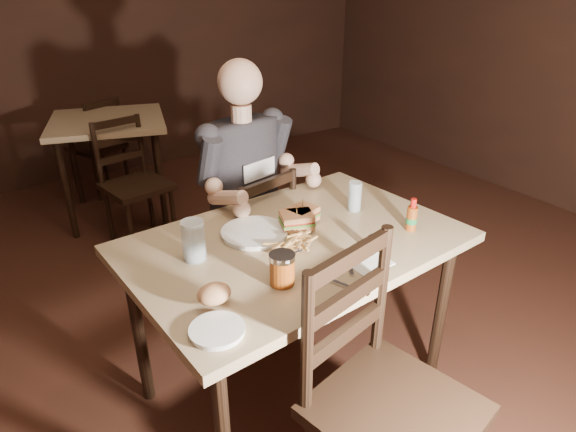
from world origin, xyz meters
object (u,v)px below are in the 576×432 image
chair_far (246,247)px  bg_chair_near (137,186)px  side_plate (217,331)px  main_table (295,255)px  dinner_plate (254,233)px  glass_left (194,241)px  hot_sauce (412,214)px  bg_table (109,131)px  bg_chair_far (96,146)px  chair_near (395,410)px  diner (249,162)px  glass_right (355,196)px  syrup_dispenser (282,269)px

chair_far → bg_chair_near: bearing=-92.5°
chair_far → side_plate: 1.13m
main_table → dinner_plate: bearing=135.2°
bg_chair_near → dinner_plate: bearing=-99.8°
chair_far → glass_left: bearing=33.7°
dinner_plate → hot_sauce: bearing=-29.3°
main_table → bg_table: bearing=93.3°
main_table → bg_chair_far: (-0.13, 2.82, -0.29)m
chair_near → diner: 1.27m
side_plate → chair_far: bearing=57.4°
glass_right → hot_sauce: bearing=-75.4°
main_table → dinner_plate: size_ratio=5.20×
glass_left → syrup_dispenser: bearing=-59.5°
bg_table → syrup_dispenser: syrup_dispenser is taller
bg_chair_near → chair_near: bearing=-98.9°
chair_far → hot_sauce: bearing=102.4°
main_table → bg_table: (-0.13, 2.27, -0.02)m
chair_far → hot_sauce: 0.94m
diner → dinner_plate: (-0.21, -0.41, -0.14)m
dinner_plate → glass_left: 0.28m
main_table → chair_near: chair_near is taller
glass_left → chair_near: bearing=-66.8°
hot_sauce → side_plate: size_ratio=0.87×
bg_chair_far → glass_right: glass_right is taller
bg_table → glass_left: glass_left is taller
hot_sauce → chair_far: bearing=115.2°
chair_far → syrup_dispenser: 0.94m
chair_near → glass_right: bearing=47.1°
bg_chair_far → side_plate: bearing=60.9°
bg_table → syrup_dispenser: bearing=-91.8°
chair_far → hot_sauce: hot_sauce is taller
syrup_dispenser → diner: bearing=64.1°
hot_sauce → bg_table: bearing=103.0°
bg_chair_far → syrup_dispenser: size_ratio=7.24×
glass_left → hot_sauce: glass_left is taller
diner → glass_left: diner is taller
syrup_dispenser → side_plate: 0.32m
dinner_plate → glass_right: glass_right is taller
main_table → syrup_dispenser: syrup_dispenser is taller
bg_chair_near → side_plate: bg_chair_near is taller
main_table → dinner_plate: dinner_plate is taller
glass_right → hot_sauce: size_ratio=0.96×
bg_chair_near → chair_far: bearing=-90.0°
bg_chair_far → dinner_plate: bg_chair_far is taller
chair_far → diner: bearing=90.0°
diner → glass_left: (-0.48, -0.45, -0.07)m
chair_far → dinner_plate: 0.60m
chair_near → bg_chair_far: size_ratio=1.21×
glass_right → glass_left: bearing=-180.0°
diner → side_plate: bearing=-137.3°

